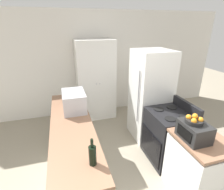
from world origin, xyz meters
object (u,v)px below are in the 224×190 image
wine_bottle (93,155)px  microwave (74,101)px  refrigerator (150,96)px  fruit_bowl (194,120)px  pantry_cabinet (96,80)px  toaster_oven (194,131)px  stove (168,136)px

wine_bottle → microwave: bearing=92.9°
refrigerator → fruit_bowl: refrigerator is taller
refrigerator → pantry_cabinet: bearing=126.9°
microwave → toaster_oven: bearing=-43.1°
stove → toaster_oven: (-0.15, -0.69, 0.56)m
microwave → fruit_bowl: bearing=-43.1°
pantry_cabinet → wine_bottle: bearing=-102.0°
stove → fruit_bowl: bearing=-103.9°
stove → fruit_bowl: fruit_bowl is taller
refrigerator → toaster_oven: (-0.17, -1.44, 0.11)m
refrigerator → wine_bottle: 2.10m
microwave → wine_bottle: microwave is taller
pantry_cabinet → stove: (0.87, -1.93, -0.51)m
refrigerator → wine_bottle: bearing=-134.0°
wine_bottle → fruit_bowl: 1.28m
refrigerator → fruit_bowl: bearing=-97.3°
fruit_bowl → refrigerator: bearing=82.7°
microwave → fruit_bowl: size_ratio=2.45×
refrigerator → microwave: bearing=-173.4°
wine_bottle → refrigerator: bearing=46.0°
pantry_cabinet → fruit_bowl: size_ratio=8.91×
microwave → pantry_cabinet: bearing=64.7°
microwave → wine_bottle: (0.07, -1.33, -0.04)m
fruit_bowl → toaster_oven: bearing=-45.9°
pantry_cabinet → refrigerator: size_ratio=1.07×
stove → toaster_oven: toaster_oven is taller
wine_bottle → toaster_oven: size_ratio=0.84×
stove → pantry_cabinet: bearing=114.2°
stove → microwave: (-1.50, 0.58, 0.60)m
stove → microwave: microwave is taller
pantry_cabinet → refrigerator: 1.47m
wine_bottle → toaster_oven: bearing=2.8°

